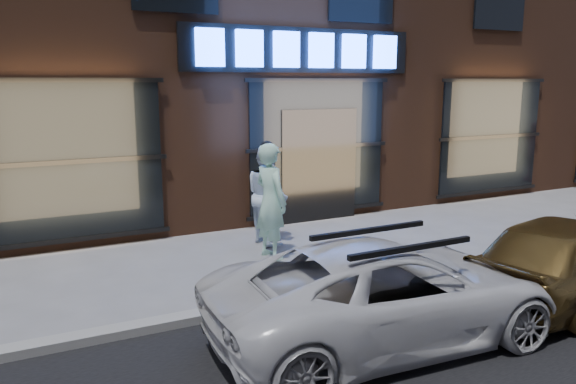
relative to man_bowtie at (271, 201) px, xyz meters
name	(u,v)px	position (x,y,z in m)	size (l,w,h in m)	color
ground	(441,274)	(2.04, -1.98, -0.99)	(90.00, 90.00, 0.00)	slate
curb	(441,270)	(2.04, -1.98, -0.93)	(60.00, 0.25, 0.12)	gray
man_bowtie	(271,201)	(0.00, 0.00, 0.00)	(0.72, 0.47, 1.97)	#C2FFE4
man_cap	(267,195)	(0.32, 0.85, -0.07)	(0.89, 0.69, 1.83)	white
white_suv	(387,292)	(-0.12, -3.46, -0.40)	(1.96, 4.25, 1.18)	silver
gold_sedan	(568,257)	(2.86, -3.55, -0.38)	(1.44, 3.59, 1.22)	brown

